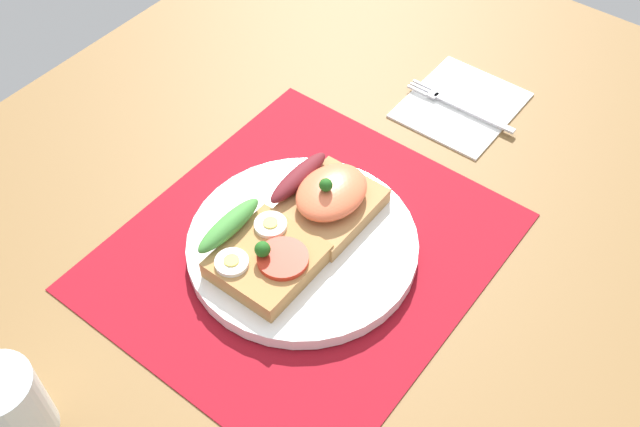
{
  "coord_description": "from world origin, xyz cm",
  "views": [
    {
      "loc": [
        -36.99,
        -30.61,
        62.36
      ],
      "look_at": [
        3.0,
        0.0,
        3.37
      ],
      "focal_mm": 41.92,
      "sensor_mm": 36.0,
      "label": 1
    }
  ],
  "objects_px": {
    "napkin": "(461,104)",
    "drinking_glass": "(9,407)",
    "fork": "(457,105)",
    "sandwich_egg_tomato": "(262,255)",
    "plate": "(303,245)",
    "sandwich_salmon": "(329,199)"
  },
  "relations": [
    {
      "from": "plate",
      "to": "fork",
      "type": "distance_m",
      "value": 0.29
    },
    {
      "from": "plate",
      "to": "drinking_glass",
      "type": "bearing_deg",
      "value": 166.37
    },
    {
      "from": "drinking_glass",
      "to": "sandwich_egg_tomato",
      "type": "bearing_deg",
      "value": -13.39
    },
    {
      "from": "fork",
      "to": "sandwich_egg_tomato",
      "type": "bearing_deg",
      "value": 175.46
    },
    {
      "from": "napkin",
      "to": "drinking_glass",
      "type": "height_order",
      "value": "drinking_glass"
    },
    {
      "from": "sandwich_salmon",
      "to": "napkin",
      "type": "relative_size",
      "value": 0.71
    },
    {
      "from": "sandwich_egg_tomato",
      "to": "drinking_glass",
      "type": "height_order",
      "value": "drinking_glass"
    },
    {
      "from": "plate",
      "to": "sandwich_salmon",
      "type": "distance_m",
      "value": 0.06
    },
    {
      "from": "plate",
      "to": "sandwich_egg_tomato",
      "type": "height_order",
      "value": "sandwich_egg_tomato"
    },
    {
      "from": "sandwich_salmon",
      "to": "napkin",
      "type": "xyz_separation_m",
      "value": [
        0.25,
        -0.02,
        -0.04
      ]
    },
    {
      "from": "fork",
      "to": "drinking_glass",
      "type": "height_order",
      "value": "drinking_glass"
    },
    {
      "from": "napkin",
      "to": "fork",
      "type": "relative_size",
      "value": 1.0
    },
    {
      "from": "drinking_glass",
      "to": "plate",
      "type": "bearing_deg",
      "value": -13.63
    },
    {
      "from": "sandwich_egg_tomato",
      "to": "napkin",
      "type": "xyz_separation_m",
      "value": [
        0.35,
        -0.03,
        -0.03
      ]
    },
    {
      "from": "fork",
      "to": "drinking_glass",
      "type": "xyz_separation_m",
      "value": [
        -0.6,
        0.09,
        0.03
      ]
    },
    {
      "from": "sandwich_egg_tomato",
      "to": "drinking_glass",
      "type": "relative_size",
      "value": 1.27
    },
    {
      "from": "napkin",
      "to": "fork",
      "type": "bearing_deg",
      "value": 173.83
    },
    {
      "from": "sandwich_salmon",
      "to": "fork",
      "type": "xyz_separation_m",
      "value": [
        0.24,
        -0.02,
        -0.03
      ]
    },
    {
      "from": "plate",
      "to": "fork",
      "type": "xyz_separation_m",
      "value": [
        0.29,
        -0.01,
        -0.0
      ]
    },
    {
      "from": "plate",
      "to": "sandwich_salmon",
      "type": "height_order",
      "value": "sandwich_salmon"
    },
    {
      "from": "plate",
      "to": "napkin",
      "type": "bearing_deg",
      "value": -2.89
    },
    {
      "from": "sandwich_salmon",
      "to": "drinking_glass",
      "type": "distance_m",
      "value": 0.36
    }
  ]
}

